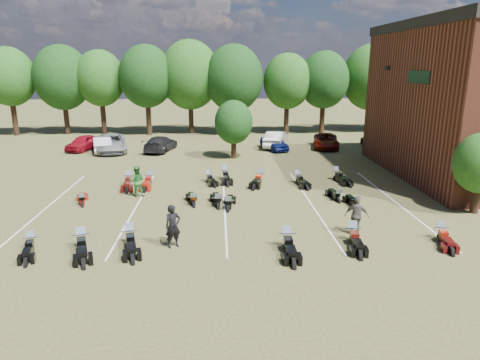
{
  "coord_description": "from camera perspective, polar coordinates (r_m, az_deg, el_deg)",
  "views": [
    {
      "loc": [
        -3.31,
        -20.26,
        7.81
      ],
      "look_at": [
        -2.06,
        4.0,
        1.2
      ],
      "focal_mm": 32.0,
      "sensor_mm": 36.0,
      "label": 1
    }
  ],
  "objects": [
    {
      "name": "tree_line",
      "position": [
        49.33,
        -0.28,
        13.49
      ],
      "size": [
        56.0,
        6.0,
        9.79
      ],
      "color": "black",
      "rests_on": "ground"
    },
    {
      "name": "car_0",
      "position": [
        42.58,
        -20.14,
        4.69
      ],
      "size": [
        2.86,
        4.44,
        1.41
      ],
      "primitive_type": "imported",
      "rotation": [
        0.0,
        0.0,
        -0.32
      ],
      "color": "maroon",
      "rests_on": "ground"
    },
    {
      "name": "parking_lines",
      "position": [
        24.53,
        -2.09,
        -3.34
      ],
      "size": [
        20.1,
        14.0,
        0.01
      ],
      "color": "silver",
      "rests_on": "ground"
    },
    {
      "name": "motorcycle_19",
      "position": [
        30.43,
        12.69,
        -0.03
      ],
      "size": [
        1.28,
        2.5,
        1.33
      ],
      "primitive_type": null,
      "rotation": [
        0.0,
        0.0,
        0.23
      ],
      "color": "black",
      "rests_on": "ground"
    },
    {
      "name": "motorcycle_15",
      "position": [
        29.24,
        -11.91,
        -0.61
      ],
      "size": [
        0.87,
        2.42,
        1.33
      ],
      "primitive_type": null,
      "rotation": [
        0.0,
        0.0,
        -0.05
      ],
      "color": "#9A190B",
      "rests_on": "ground"
    },
    {
      "name": "motorcycle_8",
      "position": [
        24.41,
        -6.2,
        -3.53
      ],
      "size": [
        1.02,
        2.2,
        1.18
      ],
      "primitive_type": null,
      "rotation": [
        0.0,
        0.0,
        3.31
      ],
      "color": "black",
      "rests_on": "ground"
    },
    {
      "name": "motorcycle_2",
      "position": [
        19.89,
        -14.37,
        -8.4
      ],
      "size": [
        1.35,
        2.6,
        1.38
      ],
      "primitive_type": null,
      "rotation": [
        0.0,
        0.0,
        0.24
      ],
      "color": "black",
      "rests_on": "ground"
    },
    {
      "name": "motorcycle_1",
      "position": [
        20.1,
        -20.28,
        -8.65
      ],
      "size": [
        1.55,
        2.64,
        1.4
      ],
      "primitive_type": null,
      "rotation": [
        0.0,
        0.0,
        0.32
      ],
      "color": "black",
      "rests_on": "ground"
    },
    {
      "name": "motorcycle_10",
      "position": [
        24.02,
        -2.95,
        -3.77
      ],
      "size": [
        0.94,
        2.3,
        1.25
      ],
      "primitive_type": null,
      "rotation": [
        0.0,
        0.0,
        3.24
      ],
      "color": "black",
      "rests_on": "ground"
    },
    {
      "name": "car_2",
      "position": [
        41.07,
        -16.81,
        4.74
      ],
      "size": [
        3.96,
        6.19,
        1.59
      ],
      "primitive_type": "imported",
      "rotation": [
        0.0,
        0.0,
        0.25
      ],
      "color": "gray",
      "rests_on": "ground"
    },
    {
      "name": "car_3",
      "position": [
        40.25,
        -10.54,
        4.79
      ],
      "size": [
        3.01,
        5.15,
        1.4
      ],
      "primitive_type": "imported",
      "rotation": [
        0.0,
        0.0,
        2.91
      ],
      "color": "black",
      "rests_on": "ground"
    },
    {
      "name": "motorcycle_6",
      "position": [
        21.86,
        25.12,
        -7.23
      ],
      "size": [
        1.12,
        2.29,
        1.22
      ],
      "primitive_type": null,
      "rotation": [
        0.0,
        0.0,
        -0.2
      ],
      "color": "#43090B",
      "rests_on": "ground"
    },
    {
      "name": "motorcycle_5",
      "position": [
        20.29,
        14.73,
        -7.95
      ],
      "size": [
        1.04,
        2.46,
        1.33
      ],
      "primitive_type": null,
      "rotation": [
        0.0,
        0.0,
        -0.12
      ],
      "color": "black",
      "rests_on": "ground"
    },
    {
      "name": "car_5",
      "position": [
        41.49,
        4.86,
        5.44
      ],
      "size": [
        3.12,
        5.14,
        1.6
      ],
      "primitive_type": "imported",
      "rotation": [
        0.0,
        0.0,
        2.82
      ],
      "color": "#A6A6A2",
      "rests_on": "ground"
    },
    {
      "name": "young_tree_midfield",
      "position": [
        36.09,
        -0.86,
        7.71
      ],
      "size": [
        3.2,
        3.2,
        4.7
      ],
      "color": "black",
      "rests_on": "ground"
    },
    {
      "name": "motorcycle_16",
      "position": [
        29.39,
        -4.23,
        -0.23
      ],
      "size": [
        1.19,
        2.13,
        1.13
      ],
      "primitive_type": null,
      "rotation": [
        0.0,
        0.0,
        0.29
      ],
      "color": "black",
      "rests_on": "ground"
    },
    {
      "name": "motorcycle_0",
      "position": [
        20.87,
        -26.0,
        -8.39
      ],
      "size": [
        1.19,
        2.22,
        1.18
      ],
      "primitive_type": null,
      "rotation": [
        0.0,
        0.0,
        0.26
      ],
      "color": "black",
      "rests_on": "ground"
    },
    {
      "name": "car_1",
      "position": [
        41.11,
        -17.91,
        4.55
      ],
      "size": [
        2.75,
        4.62,
        1.44
      ],
      "primitive_type": "imported",
      "rotation": [
        0.0,
        0.0,
        3.44
      ],
      "color": "#B9B8BD",
      "rests_on": "ground"
    },
    {
      "name": "person_grey",
      "position": [
        20.84,
        15.28,
        -4.6
      ],
      "size": [
        1.18,
        0.75,
        1.87
      ],
      "primitive_type": "imported",
      "rotation": [
        0.0,
        0.0,
        2.86
      ],
      "color": "#535047",
      "rests_on": "ground"
    },
    {
      "name": "motorcycle_20",
      "position": [
        29.2,
        7.71,
        -0.43
      ],
      "size": [
        1.08,
        2.34,
        1.25
      ],
      "primitive_type": null,
      "rotation": [
        0.0,
        0.0,
        0.17
      ],
      "color": "black",
      "rests_on": "ground"
    },
    {
      "name": "motorcycle_17",
      "position": [
        29.1,
        2.66,
        -0.36
      ],
      "size": [
        1.47,
        2.53,
        1.35
      ],
      "primitive_type": null,
      "rotation": [
        0.0,
        0.0,
        -0.31
      ],
      "color": "black",
      "rests_on": "ground"
    },
    {
      "name": "ground",
      "position": [
        21.96,
        5.94,
        -5.7
      ],
      "size": [
        160.0,
        160.0,
        0.0
      ],
      "primitive_type": "plane",
      "color": "brown",
      "rests_on": "ground"
    },
    {
      "name": "car_7",
      "position": [
        43.51,
        17.67,
        5.05
      ],
      "size": [
        1.92,
        4.57,
        1.32
      ],
      "primitive_type": "imported",
      "rotation": [
        0.0,
        0.0,
        3.16
      ],
      "color": "#323337",
      "rests_on": "ground"
    },
    {
      "name": "motorcycle_14",
      "position": [
        29.42,
        -14.56,
        -0.67
      ],
      "size": [
        1.07,
        2.55,
        1.38
      ],
      "primitive_type": null,
      "rotation": [
        0.0,
        0.0,
        0.12
      ],
      "color": "#490B0A",
      "rests_on": "ground"
    },
    {
      "name": "motorcycle_11",
      "position": [
        23.58,
        -1.55,
        -4.13
      ],
      "size": [
        0.93,
        2.28,
        1.23
      ],
      "primitive_type": null,
      "rotation": [
        0.0,
        0.0,
        3.04
      ],
      "color": "black",
      "rests_on": "ground"
    },
    {
      "name": "person_green",
      "position": [
        26.62,
        -13.6,
        -0.16
      ],
      "size": [
        1.0,
        0.82,
        1.89
      ],
      "primitive_type": "imported",
      "rotation": [
        0.0,
        0.0,
        3.26
      ],
      "color": "#286A27",
      "rests_on": "ground"
    },
    {
      "name": "motorcycle_3",
      "position": [
        19.11,
        6.21,
        -8.99
      ],
      "size": [
        0.8,
        2.48,
        1.38
      ],
      "primitive_type": null,
      "rotation": [
        0.0,
        0.0,
        -0.0
      ],
      "color": "black",
      "rests_on": "ground"
    },
    {
      "name": "car_4",
      "position": [
        40.28,
        4.57,
        4.98
      ],
      "size": [
        2.7,
        4.26,
        1.35
      ],
      "primitive_type": "imported",
      "rotation": [
        0.0,
        0.0,
        0.3
      ],
      "color": "navy",
      "rests_on": "ground"
    },
    {
      "name": "person_black",
      "position": [
        18.96,
        -8.93,
        -6.12
      ],
      "size": [
        0.84,
        0.73,
        1.94
      ],
      "primitive_type": "imported",
      "rotation": [
        0.0,
        0.0,
        0.46
      ],
      "color": "black",
      "rests_on": "ground"
    },
    {
      "name": "motorcycle_12",
      "position": [
        24.76,
        15.28,
        -3.73
      ],
      "size": [
        0.81,
        2.06,
        1.12
      ],
      "primitive_type": null,
      "rotation": [
        0.0,
        0.0,
        3.23
      ],
      "color": "black",
      "rests_on": "ground"
    },
    {
      "name": "car_6",
      "position": [
        41.91,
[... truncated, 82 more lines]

